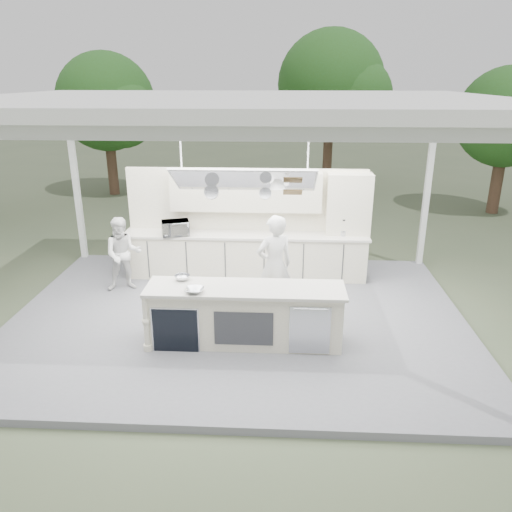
# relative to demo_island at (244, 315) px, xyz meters

# --- Properties ---
(ground) EXTENTS (90.00, 90.00, 0.00)m
(ground) POSITION_rel_demo_island_xyz_m (-0.18, 0.91, -0.60)
(ground) COLOR #454E36
(ground) RESTS_ON ground
(stage_deck) EXTENTS (8.00, 6.00, 0.12)m
(stage_deck) POSITION_rel_demo_island_xyz_m (-0.18, 0.91, -0.54)
(stage_deck) COLOR slate
(stage_deck) RESTS_ON ground
(tent) EXTENTS (8.20, 6.20, 3.86)m
(tent) POSITION_rel_demo_island_xyz_m (-0.18, 0.90, 3.11)
(tent) COLOR white
(tent) RESTS_ON ground
(demo_island) EXTENTS (3.10, 0.79, 0.95)m
(demo_island) POSITION_rel_demo_island_xyz_m (0.00, 0.00, 0.00)
(demo_island) COLOR #EFEBCB
(demo_island) RESTS_ON stage_deck
(back_counter) EXTENTS (5.08, 0.72, 0.95)m
(back_counter) POSITION_rel_demo_island_xyz_m (-0.18, 2.81, 0.00)
(back_counter) COLOR #EFEBCB
(back_counter) RESTS_ON stage_deck
(back_wall_unit) EXTENTS (5.05, 0.48, 2.25)m
(back_wall_unit) POSITION_rel_demo_island_xyz_m (0.27, 3.03, 0.98)
(back_wall_unit) COLOR #EFEBCB
(back_wall_unit) RESTS_ON stage_deck
(tree_cluster) EXTENTS (19.55, 9.40, 5.85)m
(tree_cluster) POSITION_rel_demo_island_xyz_m (-0.34, 10.68, 2.69)
(tree_cluster) COLOR #473123
(tree_cluster) RESTS_ON ground
(head_chef) EXTENTS (0.79, 0.68, 1.83)m
(head_chef) POSITION_rel_demo_island_xyz_m (0.45, 1.05, 0.44)
(head_chef) COLOR white
(head_chef) RESTS_ON stage_deck
(sous_chef) EXTENTS (0.85, 0.74, 1.48)m
(sous_chef) POSITION_rel_demo_island_xyz_m (-2.53, 1.99, 0.26)
(sous_chef) COLOR silver
(sous_chef) RESTS_ON stage_deck
(toaster_oven) EXTENTS (0.63, 0.51, 0.30)m
(toaster_oven) POSITION_rel_demo_island_xyz_m (-1.60, 2.61, 0.63)
(toaster_oven) COLOR #ACAFB3
(toaster_oven) RESTS_ON back_counter
(bowl_large) EXTENTS (0.31, 0.31, 0.07)m
(bowl_large) POSITION_rel_demo_island_xyz_m (-0.73, -0.23, 0.51)
(bowl_large) COLOR silver
(bowl_large) RESTS_ON demo_island
(bowl_small) EXTENTS (0.27, 0.27, 0.08)m
(bowl_small) POSITION_rel_demo_island_xyz_m (-1.01, 0.26, 0.51)
(bowl_small) COLOR silver
(bowl_small) RESTS_ON demo_island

